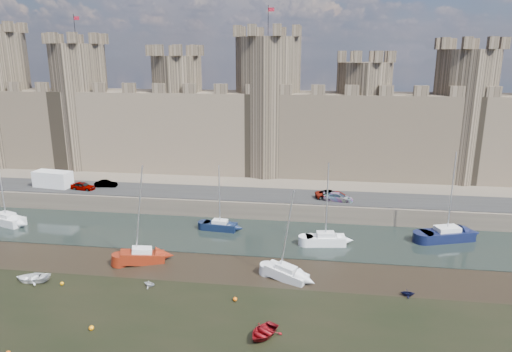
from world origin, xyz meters
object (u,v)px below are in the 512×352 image
(car_0, at_px, (83,186))
(sailboat_4, at_px, (142,256))
(car_2, at_px, (338,197))
(sailboat_5, at_px, (286,273))
(car_1, at_px, (106,184))
(car_3, at_px, (331,194))
(sailboat_0, at_px, (6,219))
(sailboat_2, at_px, (325,239))
(sailboat_1, at_px, (220,225))
(van, at_px, (53,179))
(sailboat_3, at_px, (447,234))

(car_0, relative_size, sailboat_4, 0.33)
(car_2, xyz_separation_m, sailboat_4, (-22.23, -17.85, -2.30))
(sailboat_4, height_order, sailboat_5, sailboat_4)
(car_1, height_order, sailboat_4, sailboat_4)
(sailboat_5, bearing_deg, car_1, 167.98)
(car_3, relative_size, sailboat_5, 0.45)
(car_1, xyz_separation_m, sailboat_0, (-9.36, -11.17, -2.27))
(sailboat_0, bearing_deg, sailboat_5, 2.99)
(car_2, height_order, sailboat_2, sailboat_2)
(car_3, height_order, sailboat_2, sailboat_2)
(sailboat_1, relative_size, sailboat_4, 0.78)
(car_1, height_order, sailboat_5, sailboat_5)
(sailboat_1, bearing_deg, sailboat_5, -45.74)
(car_2, height_order, car_3, car_2)
(sailboat_0, distance_m, sailboat_1, 29.72)
(sailboat_0, distance_m, sailboat_2, 43.55)
(sailboat_1, distance_m, sailboat_5, 15.77)
(car_3, relative_size, sailboat_4, 0.39)
(sailboat_4, bearing_deg, car_3, 19.36)
(van, bearing_deg, car_3, 7.89)
(van, height_order, sailboat_1, sailboat_1)
(van, distance_m, sailboat_3, 58.09)
(sailboat_5, bearing_deg, car_2, 96.83)
(car_3, bearing_deg, sailboat_3, -129.92)
(sailboat_3, bearing_deg, car_2, 135.54)
(car_2, relative_size, sailboat_5, 0.43)
(car_0, distance_m, van, 5.49)
(sailboat_0, xyz_separation_m, sailboat_2, (43.54, -0.97, 0.03))
(van, bearing_deg, sailboat_4, -33.00)
(car_2, bearing_deg, sailboat_2, 178.34)
(sailboat_3, bearing_deg, car_0, 154.18)
(car_0, xyz_separation_m, van, (-5.39, 0.81, 0.65))
(sailboat_2, height_order, sailboat_3, sailboat_3)
(sailboat_0, relative_size, sailboat_4, 0.90)
(van, xyz_separation_m, sailboat_0, (-1.17, -10.03, -2.99))
(car_3, bearing_deg, car_1, 76.45)
(sailboat_5, bearing_deg, sailboat_2, 89.91)
(car_1, bearing_deg, sailboat_0, 132.26)
(car_2, height_order, sailboat_3, sailboat_3)
(van, distance_m, sailboat_4, 28.99)
(car_2, bearing_deg, car_3, 50.39)
(car_0, height_order, sailboat_1, sailboat_1)
(van, bearing_deg, car_0, -1.00)
(car_1, bearing_deg, van, 90.11)
(car_1, distance_m, sailboat_1, 22.38)
(sailboat_3, height_order, sailboat_4, sailboat_3)
(sailboat_0, bearing_deg, sailboat_1, 21.60)
(car_0, xyz_separation_m, car_1, (2.81, 1.95, -0.08))
(car_1, distance_m, sailboat_4, 24.26)
(van, height_order, sailboat_0, sailboat_0)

